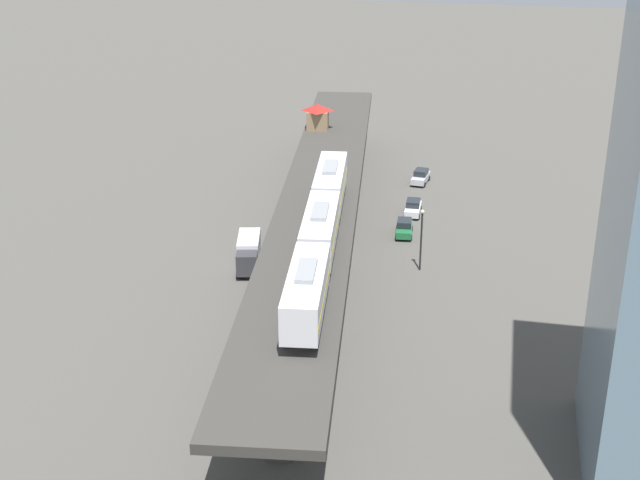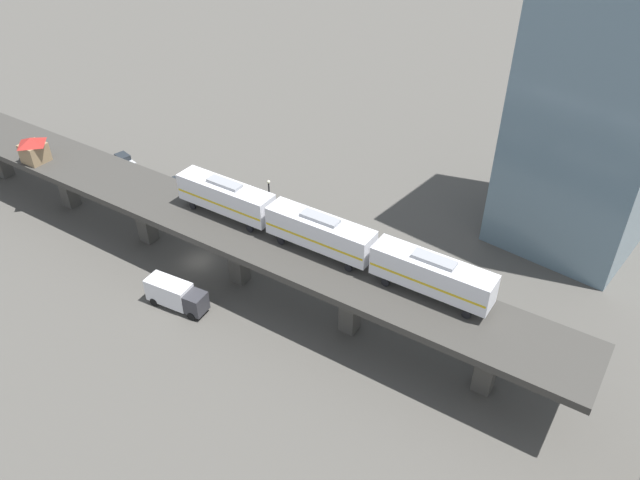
{
  "view_description": "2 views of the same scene",
  "coord_description": "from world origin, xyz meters",
  "px_view_note": "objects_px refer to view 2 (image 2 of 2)",
  "views": [
    {
      "loc": [
        -18.89,
        88.87,
        40.42
      ],
      "look_at": [
        -3.5,
        16.5,
        9.09
      ],
      "focal_mm": 50.0,
      "sensor_mm": 36.0,
      "label": 1
    },
    {
      "loc": [
        36.45,
        50.31,
        47.29
      ],
      "look_at": [
        -3.5,
        16.5,
        9.09
      ],
      "focal_mm": 35.0,
      "sensor_mm": 36.0,
      "label": 2
    }
  ],
  "objects_px": {
    "street_car_white": "(176,186)",
    "office_tower": "(601,106)",
    "street_car_green": "(207,204)",
    "street_lamp": "(269,199)",
    "delivery_truck": "(176,294)",
    "street_car_silver": "(124,160)",
    "subway_train": "(320,232)",
    "signal_hut": "(33,149)"
  },
  "relations": [
    {
      "from": "subway_train",
      "to": "office_tower",
      "type": "bearing_deg",
      "value": 153.35
    },
    {
      "from": "signal_hut",
      "to": "street_lamp",
      "type": "relative_size",
      "value": 0.52
    },
    {
      "from": "subway_train",
      "to": "street_car_green",
      "type": "height_order",
      "value": "subway_train"
    },
    {
      "from": "street_car_green",
      "to": "street_lamp",
      "type": "distance_m",
      "value": 10.29
    },
    {
      "from": "street_car_white",
      "to": "delivery_truck",
      "type": "xyz_separation_m",
      "value": [
        15.65,
        19.32,
        0.82
      ]
    },
    {
      "from": "subway_train",
      "to": "street_car_silver",
      "type": "relative_size",
      "value": 8.14
    },
    {
      "from": "subway_train",
      "to": "signal_hut",
      "type": "height_order",
      "value": "subway_train"
    },
    {
      "from": "street_car_silver",
      "to": "delivery_truck",
      "type": "height_order",
      "value": "delivery_truck"
    },
    {
      "from": "delivery_truck",
      "to": "office_tower",
      "type": "bearing_deg",
      "value": 146.3
    },
    {
      "from": "subway_train",
      "to": "street_lamp",
      "type": "bearing_deg",
      "value": -117.21
    },
    {
      "from": "street_lamp",
      "to": "office_tower",
      "type": "bearing_deg",
      "value": 126.99
    },
    {
      "from": "street_car_green",
      "to": "street_lamp",
      "type": "bearing_deg",
      "value": 106.97
    },
    {
      "from": "office_tower",
      "to": "street_car_white",
      "type": "bearing_deg",
      "value": -61.27
    },
    {
      "from": "street_car_green",
      "to": "delivery_truck",
      "type": "distance_m",
      "value": 19.82
    },
    {
      "from": "subway_train",
      "to": "signal_hut",
      "type": "bearing_deg",
      "value": -77.58
    },
    {
      "from": "signal_hut",
      "to": "street_car_green",
      "type": "distance_m",
      "value": 23.11
    },
    {
      "from": "delivery_truck",
      "to": "street_lamp",
      "type": "relative_size",
      "value": 1.08
    },
    {
      "from": "signal_hut",
      "to": "office_tower",
      "type": "distance_m",
      "value": 69.61
    },
    {
      "from": "subway_train",
      "to": "signal_hut",
      "type": "relative_size",
      "value": 10.35
    },
    {
      "from": "street_lamp",
      "to": "signal_hut",
      "type": "bearing_deg",
      "value": -56.88
    },
    {
      "from": "subway_train",
      "to": "delivery_truck",
      "type": "height_order",
      "value": "subway_train"
    },
    {
      "from": "street_car_green",
      "to": "office_tower",
      "type": "distance_m",
      "value": 50.66
    },
    {
      "from": "signal_hut",
      "to": "street_lamp",
      "type": "distance_m",
      "value": 31.19
    },
    {
      "from": "delivery_truck",
      "to": "street_lamp",
      "type": "distance_m",
      "value": 18.66
    },
    {
      "from": "street_lamp",
      "to": "office_tower",
      "type": "xyz_separation_m",
      "value": [
        -23.09,
        30.65,
        13.89
      ]
    },
    {
      "from": "subway_train",
      "to": "street_lamp",
      "type": "xyz_separation_m",
      "value": [
        -7.79,
        -15.15,
        -6.02
      ]
    },
    {
      "from": "street_lamp",
      "to": "subway_train",
      "type": "bearing_deg",
      "value": 62.79
    },
    {
      "from": "signal_hut",
      "to": "street_car_white",
      "type": "height_order",
      "value": "signal_hut"
    },
    {
      "from": "street_car_green",
      "to": "office_tower",
      "type": "xyz_separation_m",
      "value": [
        -25.95,
        40.02,
        17.06
      ]
    },
    {
      "from": "signal_hut",
      "to": "street_car_silver",
      "type": "bearing_deg",
      "value": -169.32
    },
    {
      "from": "street_car_green",
      "to": "delivery_truck",
      "type": "xyz_separation_m",
      "value": [
        15.4,
        12.45,
        0.82
      ]
    },
    {
      "from": "subway_train",
      "to": "street_lamp",
      "type": "distance_m",
      "value": 18.07
    },
    {
      "from": "subway_train",
      "to": "street_car_white",
      "type": "xyz_separation_m",
      "value": [
        -5.18,
        -31.39,
        -9.19
      ]
    },
    {
      "from": "street_car_silver",
      "to": "subway_train",
      "type": "bearing_deg",
      "value": 83.62
    },
    {
      "from": "street_car_green",
      "to": "street_car_silver",
      "type": "bearing_deg",
      "value": -89.79
    },
    {
      "from": "subway_train",
      "to": "street_car_silver",
      "type": "bearing_deg",
      "value": -96.38
    },
    {
      "from": "street_car_green",
      "to": "delivery_truck",
      "type": "height_order",
      "value": "delivery_truck"
    },
    {
      "from": "signal_hut",
      "to": "delivery_truck",
      "type": "relative_size",
      "value": 0.48
    },
    {
      "from": "subway_train",
      "to": "street_car_green",
      "type": "xyz_separation_m",
      "value": [
        -4.93,
        -24.52,
        -9.19
      ]
    },
    {
      "from": "street_car_white",
      "to": "office_tower",
      "type": "bearing_deg",
      "value": 118.73
    },
    {
      "from": "delivery_truck",
      "to": "subway_train",
      "type": "bearing_deg",
      "value": 130.93
    },
    {
      "from": "street_lamp",
      "to": "delivery_truck",
      "type": "bearing_deg",
      "value": 9.57
    }
  ]
}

